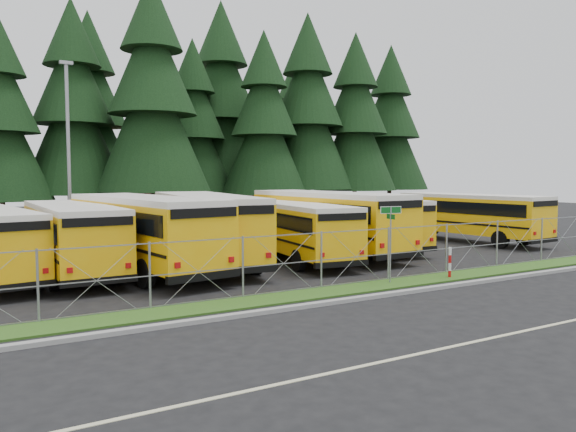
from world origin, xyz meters
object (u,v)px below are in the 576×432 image
at_px(bus_5, 323,223).
at_px(bus_east, 466,218).
at_px(bus_4, 293,232).
at_px(bus_2, 139,234).
at_px(bus_1, 71,239).
at_px(light_standard, 68,146).
at_px(bus_6, 362,223).
at_px(bus_3, 203,229).
at_px(street_sign, 391,228).
at_px(striped_bollard, 450,263).

distance_m(bus_5, bus_east, 10.19).
bearing_deg(bus_4, bus_2, -177.54).
distance_m(bus_1, bus_5, 11.82).
bearing_deg(bus_1, bus_4, -8.56).
xyz_separation_m(bus_2, bus_4, (6.94, -0.51, -0.21)).
xyz_separation_m(bus_2, light_standard, (-0.94, 10.49, 3.96)).
bearing_deg(bus_6, bus_3, -168.54).
bearing_deg(street_sign, striped_bollard, -7.67).
relative_size(bus_east, street_sign, 3.80).
distance_m(bus_2, striped_bollard, 12.31).
xyz_separation_m(bus_east, striped_bollard, (-9.76, -8.03, -0.80)).
bearing_deg(bus_5, striped_bollard, -89.31).
bearing_deg(bus_4, striped_bollard, -61.56).
bearing_deg(striped_bollard, bus_6, 73.55).
xyz_separation_m(bus_1, light_standard, (1.58, 9.73, 4.11)).
xyz_separation_m(bus_1, bus_3, (5.49, -0.25, 0.15)).
bearing_deg(bus_5, light_standard, 133.29).
bearing_deg(light_standard, street_sign, -65.49).
relative_size(bus_1, bus_4, 1.05).
xyz_separation_m(bus_6, striped_bollard, (-2.58, -8.73, -0.76)).
bearing_deg(bus_3, bus_5, 7.55).
height_order(bus_east, street_sign, street_sign).
xyz_separation_m(bus_1, bus_2, (2.52, -0.76, 0.14)).
relative_size(bus_2, light_standard, 1.16).
bearing_deg(bus_5, bus_1, 176.32).
bearing_deg(bus_3, bus_east, 7.74).
height_order(bus_2, bus_4, bus_2).
relative_size(bus_1, light_standard, 1.05).
relative_size(bus_2, bus_5, 0.99).
height_order(bus_east, light_standard, light_standard).
bearing_deg(bus_4, street_sign, -82.06).
bearing_deg(bus_4, bus_east, 11.47).
bearing_deg(street_sign, bus_east, 31.76).
relative_size(bus_5, street_sign, 4.20).
relative_size(bus_4, striped_bollard, 8.45).
height_order(bus_3, bus_6, bus_3).
xyz_separation_m(bus_3, bus_5, (6.32, -0.01, 0.00)).
bearing_deg(bus_5, bus_east, -2.22).
distance_m(bus_6, light_standard, 16.68).
xyz_separation_m(bus_1, striped_bollard, (12.25, -8.25, -0.79)).
bearing_deg(bus_east, bus_4, -179.75).
bearing_deg(striped_bollard, light_standard, 120.70).
xyz_separation_m(bus_3, bus_east, (16.51, 0.03, -0.14)).
distance_m(bus_5, bus_6, 3.11).
relative_size(bus_4, light_standard, 1.00).
height_order(bus_2, striped_bollard, bus_2).
bearing_deg(street_sign, bus_2, 134.83).
relative_size(bus_4, bus_east, 0.95).
xyz_separation_m(bus_5, striped_bollard, (0.43, -7.99, -0.95)).
height_order(bus_east, striped_bollard, bus_east).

